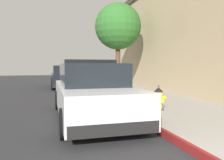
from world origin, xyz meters
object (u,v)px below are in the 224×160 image
police_cruiser (91,92)px  street_tree (118,27)px  parked_car_silver_ahead (65,77)px  fire_hydrant (159,99)px

police_cruiser → street_tree: size_ratio=0.96×
parked_car_silver_ahead → fire_hydrant: parked_car_silver_ahead is taller
parked_car_silver_ahead → street_tree: (2.84, -3.59, 3.07)m
street_tree → parked_car_silver_ahead: bearing=128.4°
police_cruiser → parked_car_silver_ahead: size_ratio=1.00×
parked_car_silver_ahead → fire_hydrant: (2.10, -10.26, -0.23)m
parked_car_silver_ahead → fire_hydrant: 10.48m
parked_car_silver_ahead → street_tree: bearing=-51.6°
street_tree → police_cruiser: bearing=-113.1°
street_tree → fire_hydrant: bearing=-96.3°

